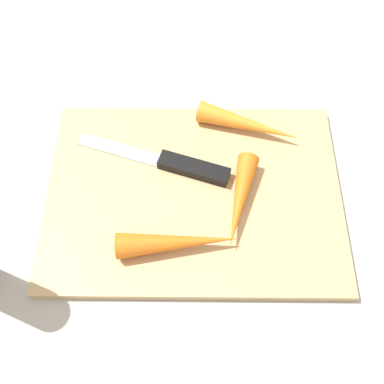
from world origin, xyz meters
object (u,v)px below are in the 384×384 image
(knife, at_px, (181,166))
(carrot_shortest, at_px, (238,200))
(cutting_board, at_px, (192,194))
(carrot_longest, at_px, (176,242))
(carrot_medium, at_px, (247,124))

(knife, xyz_separation_m, carrot_shortest, (0.07, -0.05, 0.01))
(cutting_board, height_order, knife, knife)
(cutting_board, height_order, carrot_shortest, carrot_shortest)
(cutting_board, xyz_separation_m, knife, (-0.01, 0.03, 0.01))
(knife, bearing_deg, cutting_board, 129.57)
(knife, xyz_separation_m, carrot_longest, (-0.00, -0.11, 0.01))
(carrot_longest, height_order, carrot_medium, carrot_longest)
(cutting_board, distance_m, carrot_medium, 0.12)
(knife, relative_size, carrot_shortest, 1.64)
(carrot_shortest, relative_size, carrot_medium, 0.89)
(cutting_board, distance_m, carrot_shortest, 0.06)
(carrot_shortest, bearing_deg, carrot_longest, -39.85)
(knife, bearing_deg, carrot_longest, 105.82)
(knife, distance_m, carrot_longest, 0.11)
(knife, height_order, carrot_longest, carrot_longest)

